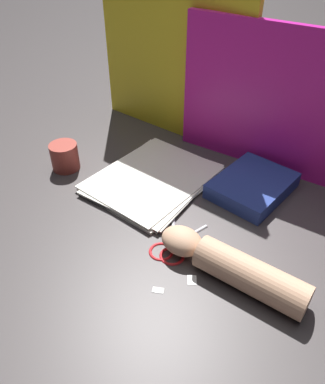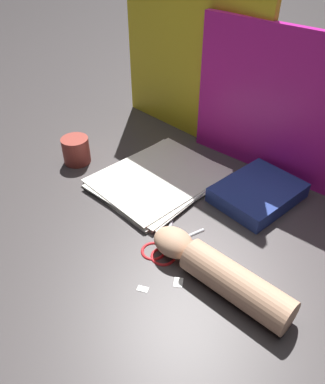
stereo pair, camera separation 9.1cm
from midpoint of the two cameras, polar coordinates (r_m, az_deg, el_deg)
name	(u,v)px [view 1 (the left image)]	position (r m, az deg, el deg)	size (l,w,h in m)	color
ground_plane	(144,203)	(0.98, -5.45, -1.74)	(6.00, 6.00, 0.00)	#3D3838
backdrop_panel_left	(172,41)	(1.19, -0.96, 21.94)	(0.54, 0.02, 0.59)	yellow
backdrop_panel_center	(279,103)	(1.05, 14.95, 12.84)	(0.57, 0.07, 0.40)	#D81E9E
paper_stack	(154,179)	(1.04, -3.88, 1.86)	(0.29, 0.36, 0.02)	white
book_closed	(252,185)	(1.02, 11.08, 0.89)	(0.18, 0.23, 0.04)	navy
scissors	(171,246)	(0.85, -1.79, -8.41)	(0.12, 0.17, 0.01)	silver
hand_forearm	(232,266)	(0.78, 7.28, -11.35)	(0.33, 0.09, 0.07)	tan
paper_scrap_near	(192,280)	(0.80, 1.16, -13.40)	(0.03, 0.03, 0.00)	white
paper_scrap_mid	(158,290)	(0.78, -4.14, -14.85)	(0.03, 0.02, 0.00)	white
mug	(65,156)	(1.13, -16.95, 5.12)	(0.08, 0.08, 0.08)	#99382D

